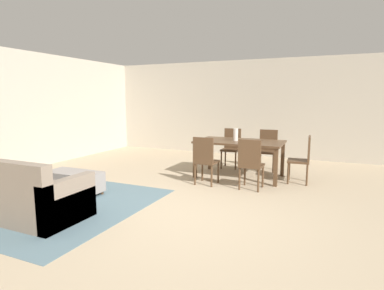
% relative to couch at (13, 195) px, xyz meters
% --- Properties ---
extents(ground_plane, '(10.80, 10.80, 0.00)m').
position_rel_couch_xyz_m(ground_plane, '(2.07, 1.02, -0.29)').
color(ground_plane, tan).
extents(wall_back, '(9.00, 0.12, 2.70)m').
position_rel_couch_xyz_m(wall_back, '(2.07, 6.02, 1.06)').
color(wall_back, '#BCB2A0').
rests_on(wall_back, ground_plane).
extents(area_rug, '(3.00, 2.80, 0.01)m').
position_rel_couch_xyz_m(area_rug, '(0.03, 0.57, -0.29)').
color(area_rug, slate).
rests_on(area_rug, ground_plane).
extents(couch, '(2.10, 0.87, 0.86)m').
position_rel_couch_xyz_m(couch, '(0.00, 0.00, 0.00)').
color(couch, gray).
rests_on(couch, ground_plane).
extents(ottoman_table, '(0.98, 0.45, 0.40)m').
position_rel_couch_xyz_m(ottoman_table, '(0.05, 1.09, -0.07)').
color(ottoman_table, gray).
rests_on(ottoman_table, ground_plane).
extents(dining_table, '(1.75, 0.99, 0.76)m').
position_rel_couch_xyz_m(dining_table, '(2.30, 3.42, 0.38)').
color(dining_table, '#513823').
rests_on(dining_table, ground_plane).
extents(dining_chair_near_left, '(0.41, 0.41, 0.92)m').
position_rel_couch_xyz_m(dining_chair_near_left, '(1.88, 2.54, 0.23)').
color(dining_chair_near_left, '#513823').
rests_on(dining_chair_near_left, ground_plane).
extents(dining_chair_near_right, '(0.41, 0.41, 0.92)m').
position_rel_couch_xyz_m(dining_chair_near_right, '(2.74, 2.57, 0.23)').
color(dining_chair_near_right, '#513823').
rests_on(dining_chair_near_right, ground_plane).
extents(dining_chair_far_left, '(0.41, 0.41, 0.92)m').
position_rel_couch_xyz_m(dining_chair_far_left, '(1.87, 4.25, 0.23)').
color(dining_chair_far_left, '#513823').
rests_on(dining_chair_far_left, ground_plane).
extents(dining_chair_far_right, '(0.41, 0.41, 0.92)m').
position_rel_couch_xyz_m(dining_chair_far_right, '(2.72, 4.30, 0.23)').
color(dining_chair_far_right, '#513823').
rests_on(dining_chair_far_right, ground_plane).
extents(dining_chair_head_east, '(0.42, 0.42, 0.92)m').
position_rel_couch_xyz_m(dining_chair_head_east, '(3.55, 3.43, 0.23)').
color(dining_chair_head_east, '#513823').
rests_on(dining_chair_head_east, ground_plane).
extents(vase_centerpiece, '(0.10, 0.10, 0.25)m').
position_rel_couch_xyz_m(vase_centerpiece, '(2.21, 3.40, 0.59)').
color(vase_centerpiece, silver).
rests_on(vase_centerpiece, dining_table).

